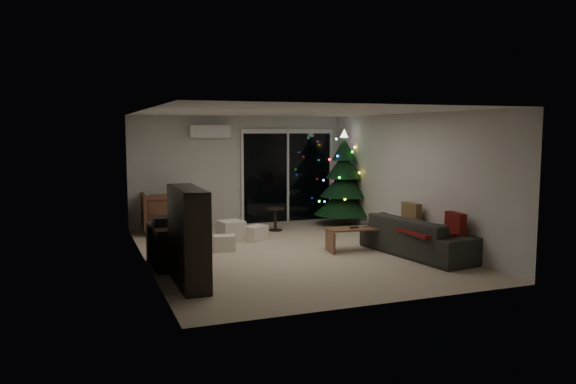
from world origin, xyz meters
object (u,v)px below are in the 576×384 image
at_px(bookshelf, 176,237).
at_px(coffee_table, 361,239).
at_px(armchair, 165,212).
at_px(christmas_tree, 344,178).
at_px(media_cabinet, 164,246).
at_px(sofa, 419,236).

distance_m(bookshelf, coffee_table, 3.77).
height_order(bookshelf, armchair, bookshelf).
bearing_deg(christmas_tree, coffee_table, -109.51).
height_order(media_cabinet, christmas_tree, christmas_tree).
xyz_separation_m(sofa, christmas_tree, (0.16, 3.29, 0.76)).
bearing_deg(bookshelf, coffee_table, 8.92).
xyz_separation_m(sofa, coffee_table, (-0.75, 0.74, -0.13)).
relative_size(bookshelf, christmas_tree, 0.63).
relative_size(bookshelf, media_cabinet, 1.30).
bearing_deg(bookshelf, sofa, -3.55).
bearing_deg(coffee_table, armchair, 142.09).
height_order(bookshelf, sofa, bookshelf).
bearing_deg(christmas_tree, bookshelf, -140.05).
distance_m(media_cabinet, christmas_tree, 5.18).
bearing_deg(coffee_table, bookshelf, -155.16).
height_order(armchair, sofa, armchair).
height_order(media_cabinet, armchair, armchair).
bearing_deg(christmas_tree, media_cabinet, -150.45).
distance_m(coffee_table, christmas_tree, 2.85).
relative_size(media_cabinet, sofa, 0.46).
height_order(media_cabinet, coffee_table, media_cabinet).
distance_m(armchair, coffee_table, 4.34).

